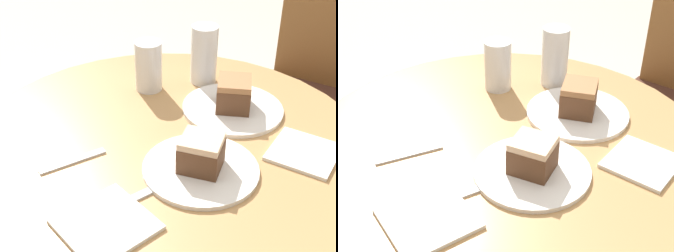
# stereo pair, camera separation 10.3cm
# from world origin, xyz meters

# --- Properties ---
(table) EXTENTS (0.94, 0.94, 0.74)m
(table) POSITION_xyz_m (0.00, 0.00, 0.56)
(table) COLOR tan
(table) RESTS_ON ground_plane
(plate_near) EXTENTS (0.24, 0.24, 0.01)m
(plate_near) POSITION_xyz_m (0.12, -0.04, 0.75)
(plate_near) COLOR white
(plate_near) RESTS_ON table
(plate_far) EXTENTS (0.25, 0.25, 0.01)m
(plate_far) POSITION_xyz_m (0.04, 0.20, 0.75)
(plate_far) COLOR white
(plate_far) RESTS_ON table
(cake_slice_near) EXTENTS (0.11, 0.10, 0.07)m
(cake_slice_near) POSITION_xyz_m (0.12, -0.04, 0.79)
(cake_slice_near) COLOR brown
(cake_slice_near) RESTS_ON plate_near
(cake_slice_far) EXTENTS (0.12, 0.12, 0.08)m
(cake_slice_far) POSITION_xyz_m (0.04, 0.20, 0.79)
(cake_slice_far) COLOR brown
(cake_slice_far) RESTS_ON plate_far
(glass_lemonade) EXTENTS (0.07, 0.07, 0.16)m
(glass_lemonade) POSITION_xyz_m (-0.11, 0.28, 0.81)
(glass_lemonade) COLOR beige
(glass_lemonade) RESTS_ON table
(glass_water) EXTENTS (0.07, 0.07, 0.13)m
(glass_water) POSITION_xyz_m (-0.20, 0.15, 0.80)
(glass_water) COLOR silver
(glass_water) RESTS_ON table
(napkin_stack) EXTENTS (0.17, 0.17, 0.01)m
(napkin_stack) POSITION_xyz_m (0.09, -0.27, 0.74)
(napkin_stack) COLOR white
(napkin_stack) RESTS_ON table
(fork) EXTENTS (0.06, 0.17, 0.00)m
(fork) POSITION_xyz_m (0.08, -0.18, 0.74)
(fork) COLOR silver
(fork) RESTS_ON table
(spoon) EXTENTS (0.06, 0.15, 0.00)m
(spoon) POSITION_xyz_m (-0.10, -0.19, 0.74)
(spoon) COLOR silver
(spoon) RESTS_ON table
(napkin_side) EXTENTS (0.16, 0.16, 0.01)m
(napkin_side) POSITION_xyz_m (0.26, 0.16, 0.74)
(napkin_side) COLOR white
(napkin_side) RESTS_ON table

